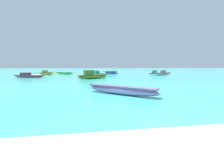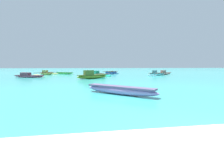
% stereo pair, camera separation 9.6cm
% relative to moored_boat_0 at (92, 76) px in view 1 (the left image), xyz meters
% --- Properties ---
extents(moored_boat_0, '(3.69, 2.27, 0.99)m').
position_rel_moored_boat_0_xyz_m(moored_boat_0, '(0.00, 0.00, 0.00)').
color(moored_boat_0, olive).
rests_on(moored_boat_0, ground_plane).
extents(moored_boat_1, '(3.65, 4.52, 0.55)m').
position_rel_moored_boat_0_xyz_m(moored_boat_1, '(3.57, 9.79, -0.09)').
color(moored_boat_1, '#4157A0').
rests_on(moored_boat_1, ground_plane).
extents(moored_boat_2, '(4.09, 3.73, 0.83)m').
position_rel_moored_boat_0_xyz_m(moored_boat_2, '(0.78, 3.13, -0.07)').
color(moored_boat_2, '#20D49F').
rests_on(moored_boat_2, ground_plane).
extents(moored_boat_3, '(3.40, 3.09, 0.42)m').
position_rel_moored_boat_0_xyz_m(moored_boat_3, '(1.30, -9.88, -0.11)').
color(moored_boat_3, '#9878B8').
rests_on(moored_boat_3, ground_plane).
extents(moored_boat_4, '(3.16, 4.68, 0.79)m').
position_rel_moored_boat_0_xyz_m(moored_boat_4, '(-7.40, 8.89, -0.08)').
color(moored_boat_4, '#DBD963').
rests_on(moored_boat_4, ground_plane).
extents(moored_boat_5, '(3.74, 2.75, 0.76)m').
position_rel_moored_boat_0_xyz_m(moored_boat_5, '(12.56, 6.94, -0.08)').
color(moored_boat_5, '#DE9486').
rests_on(moored_boat_5, ground_plane).
extents(moored_boat_6, '(4.14, 4.41, 0.80)m').
position_rel_moored_boat_0_xyz_m(moored_boat_6, '(10.15, 5.03, -0.09)').
color(moored_boat_6, '#68ADBB').
rests_on(moored_boat_6, ground_plane).
extents(moored_boat_7, '(3.69, 3.03, 0.36)m').
position_rel_moored_boat_0_xyz_m(moored_boat_7, '(-4.86, 11.06, -0.15)').
color(moored_boat_7, '#55CE56').
rests_on(moored_boat_7, ground_plane).
extents(moored_boat_8, '(4.11, 2.05, 0.64)m').
position_rel_moored_boat_0_xyz_m(moored_boat_8, '(-7.97, 3.13, -0.12)').
color(moored_boat_8, '#8D455F').
rests_on(moored_boat_8, ground_plane).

